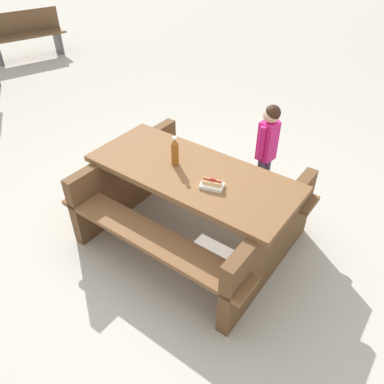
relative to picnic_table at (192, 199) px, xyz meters
The scene contains 6 objects.
ground_plane 0.44m from the picnic_table, ahead, with size 30.00×30.00×0.00m, color #B7B2A8.
picnic_table is the anchor object (origin of this frame).
soda_bottle 0.46m from the picnic_table, behind, with size 0.06×0.06×0.26m.
hotdog_tray 0.44m from the picnic_table, 31.03° to the right, with size 0.19×0.13×0.08m.
child_in_coat 0.98m from the picnic_table, 64.83° to the left, with size 0.19×0.25×1.05m.
park_bench_mid 6.16m from the picnic_table, 147.50° to the left, with size 1.07×1.51×0.85m.
Camera 1 is at (1.09, -2.33, 2.52)m, focal length 35.12 mm.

